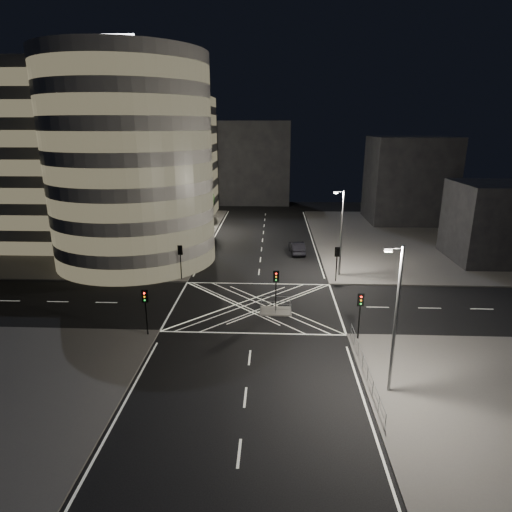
{
  "coord_description": "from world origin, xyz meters",
  "views": [
    {
      "loc": [
        1.73,
        -38.98,
        17.04
      ],
      "look_at": [
        -0.23,
        6.84,
        3.0
      ],
      "focal_mm": 30.0,
      "sensor_mm": 36.0,
      "label": 1
    }
  ],
  "objects_px": {
    "traffic_signal_nl": "(146,304)",
    "traffic_signal_nr": "(360,308)",
    "street_lamp_left_near": "(183,223)",
    "street_lamp_right_far": "(341,230)",
    "traffic_signal_fr": "(337,258)",
    "street_lamp_left_far": "(206,199)",
    "sedan": "(297,248)",
    "traffic_signal_island": "(276,283)",
    "traffic_signal_fl": "(180,256)",
    "central_island": "(276,311)",
    "street_lamp_right_near": "(395,316)"
  },
  "relations": [
    {
      "from": "central_island",
      "to": "traffic_signal_island",
      "type": "bearing_deg",
      "value": 0.0
    },
    {
      "from": "traffic_signal_nr",
      "to": "street_lamp_right_far",
      "type": "relative_size",
      "value": 0.4
    },
    {
      "from": "street_lamp_left_near",
      "to": "sedan",
      "type": "distance_m",
      "value": 16.33
    },
    {
      "from": "street_lamp_left_near",
      "to": "street_lamp_right_far",
      "type": "relative_size",
      "value": 1.0
    },
    {
      "from": "traffic_signal_fr",
      "to": "traffic_signal_island",
      "type": "distance_m",
      "value": 10.73
    },
    {
      "from": "traffic_signal_island",
      "to": "street_lamp_left_near",
      "type": "height_order",
      "value": "street_lamp_left_near"
    },
    {
      "from": "central_island",
      "to": "traffic_signal_nr",
      "type": "height_order",
      "value": "traffic_signal_nr"
    },
    {
      "from": "traffic_signal_fl",
      "to": "traffic_signal_island",
      "type": "xyz_separation_m",
      "value": [
        10.8,
        -8.3,
        0.0
      ]
    },
    {
      "from": "traffic_signal_nl",
      "to": "traffic_signal_island",
      "type": "bearing_deg",
      "value": 26.14
    },
    {
      "from": "traffic_signal_nl",
      "to": "street_lamp_right_far",
      "type": "xyz_separation_m",
      "value": [
        18.24,
        15.8,
        2.63
      ]
    },
    {
      "from": "street_lamp_right_far",
      "to": "traffic_signal_fr",
      "type": "bearing_deg",
      "value": -106.11
    },
    {
      "from": "street_lamp_left_near",
      "to": "sedan",
      "type": "xyz_separation_m",
      "value": [
        14.39,
        6.13,
        -4.7
      ]
    },
    {
      "from": "street_lamp_left_near",
      "to": "traffic_signal_island",
      "type": "bearing_deg",
      "value": -49.73
    },
    {
      "from": "traffic_signal_nl",
      "to": "sedan",
      "type": "bearing_deg",
      "value": 61.11
    },
    {
      "from": "central_island",
      "to": "street_lamp_right_near",
      "type": "height_order",
      "value": "street_lamp_right_near"
    },
    {
      "from": "traffic_signal_island",
      "to": "sedan",
      "type": "xyz_separation_m",
      "value": [
        2.96,
        19.63,
        -2.07
      ]
    },
    {
      "from": "street_lamp_left_near",
      "to": "central_island",
      "type": "bearing_deg",
      "value": -49.73
    },
    {
      "from": "traffic_signal_fr",
      "to": "street_lamp_left_near",
      "type": "distance_m",
      "value": 19.14
    },
    {
      "from": "central_island",
      "to": "traffic_signal_fr",
      "type": "distance_m",
      "value": 11.1
    },
    {
      "from": "street_lamp_right_far",
      "to": "street_lamp_right_near",
      "type": "distance_m",
      "value": 23.0
    },
    {
      "from": "traffic_signal_nr",
      "to": "sedan",
      "type": "bearing_deg",
      "value": 98.76
    },
    {
      "from": "street_lamp_left_near",
      "to": "street_lamp_right_near",
      "type": "height_order",
      "value": "same"
    },
    {
      "from": "traffic_signal_fl",
      "to": "traffic_signal_fr",
      "type": "distance_m",
      "value": 17.6
    },
    {
      "from": "central_island",
      "to": "street_lamp_left_far",
      "type": "bearing_deg",
      "value": 109.95
    },
    {
      "from": "traffic_signal_nr",
      "to": "traffic_signal_nl",
      "type": "bearing_deg",
      "value": 180.0
    },
    {
      "from": "traffic_signal_nl",
      "to": "traffic_signal_nr",
      "type": "relative_size",
      "value": 1.0
    },
    {
      "from": "sedan",
      "to": "traffic_signal_island",
      "type": "bearing_deg",
      "value": 76.26
    },
    {
      "from": "traffic_signal_nr",
      "to": "street_lamp_right_far",
      "type": "bearing_deg",
      "value": 87.7
    },
    {
      "from": "traffic_signal_island",
      "to": "street_lamp_left_far",
      "type": "distance_m",
      "value": 33.61
    },
    {
      "from": "street_lamp_left_far",
      "to": "street_lamp_right_far",
      "type": "height_order",
      "value": "same"
    },
    {
      "from": "central_island",
      "to": "traffic_signal_fl",
      "type": "distance_m",
      "value": 13.91
    },
    {
      "from": "traffic_signal_island",
      "to": "street_lamp_right_near",
      "type": "distance_m",
      "value": 14.78
    },
    {
      "from": "traffic_signal_nr",
      "to": "street_lamp_left_far",
      "type": "bearing_deg",
      "value": 116.36
    },
    {
      "from": "traffic_signal_fr",
      "to": "sedan",
      "type": "xyz_separation_m",
      "value": [
        -3.84,
        11.33,
        -2.07
      ]
    },
    {
      "from": "traffic_signal_nr",
      "to": "street_lamp_left_near",
      "type": "xyz_separation_m",
      "value": [
        -18.24,
        18.8,
        2.63
      ]
    },
    {
      "from": "traffic_signal_island",
      "to": "traffic_signal_fl",
      "type": "bearing_deg",
      "value": 142.46
    },
    {
      "from": "traffic_signal_island",
      "to": "traffic_signal_nr",
      "type": "bearing_deg",
      "value": -37.93
    },
    {
      "from": "traffic_signal_fl",
      "to": "street_lamp_left_near",
      "type": "height_order",
      "value": "street_lamp_left_near"
    },
    {
      "from": "traffic_signal_nl",
      "to": "traffic_signal_fr",
      "type": "relative_size",
      "value": 1.0
    },
    {
      "from": "street_lamp_left_near",
      "to": "street_lamp_left_far",
      "type": "xyz_separation_m",
      "value": [
        0.0,
        18.0,
        0.0
      ]
    },
    {
      "from": "central_island",
      "to": "traffic_signal_island",
      "type": "xyz_separation_m",
      "value": [
        0.0,
        0.0,
        2.84
      ]
    },
    {
      "from": "traffic_signal_fl",
      "to": "street_lamp_left_far",
      "type": "xyz_separation_m",
      "value": [
        -0.64,
        23.2,
        2.63
      ]
    },
    {
      "from": "traffic_signal_nl",
      "to": "street_lamp_right_near",
      "type": "relative_size",
      "value": 0.4
    },
    {
      "from": "street_lamp_left_far",
      "to": "sedan",
      "type": "distance_m",
      "value": 19.24
    },
    {
      "from": "traffic_signal_island",
      "to": "street_lamp_left_near",
      "type": "bearing_deg",
      "value": 130.27
    },
    {
      "from": "street_lamp_left_far",
      "to": "central_island",
      "type": "bearing_deg",
      "value": -70.05
    },
    {
      "from": "central_island",
      "to": "street_lamp_left_near",
      "type": "distance_m",
      "value": 18.52
    },
    {
      "from": "traffic_signal_fr",
      "to": "traffic_signal_nr",
      "type": "bearing_deg",
      "value": -90.0
    },
    {
      "from": "traffic_signal_nl",
      "to": "street_lamp_right_near",
      "type": "height_order",
      "value": "street_lamp_right_near"
    },
    {
      "from": "street_lamp_right_near",
      "to": "sedan",
      "type": "distance_m",
      "value": 32.78
    }
  ]
}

